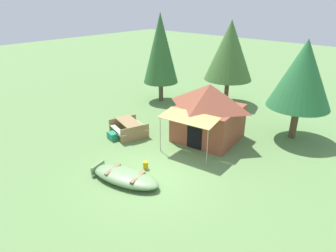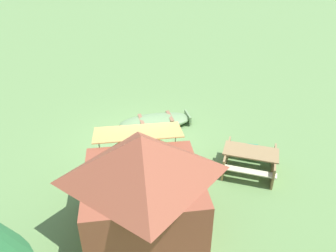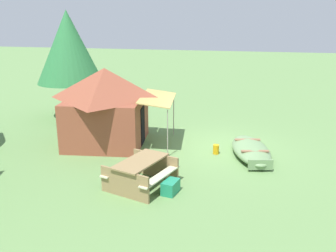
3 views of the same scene
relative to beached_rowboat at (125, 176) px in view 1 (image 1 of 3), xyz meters
name	(u,v)px [view 1 (image 1 of 3)]	position (x,y,z in m)	size (l,w,h in m)	color
ground_plane	(156,174)	(0.54, 1.19, -0.22)	(80.00, 80.00, 0.00)	#5F854A
beached_rowboat	(125,176)	(0.00, 0.00, 0.00)	(3.12, 1.82, 0.43)	#688958
canvas_cabin_tent	(209,111)	(0.18, 5.25, 1.23)	(3.41, 4.25, 2.81)	brown
picnic_table	(129,126)	(-3.08, 2.94, 0.26)	(2.08, 1.96, 0.78)	olive
cooler_box	(112,136)	(-3.31, 2.05, -0.04)	(0.55, 0.35, 0.36)	#1E855E
fuel_can	(146,165)	(-0.06, 1.17, -0.06)	(0.21, 0.21, 0.33)	orange
pine_tree_back_left	(161,49)	(-5.64, 8.12, 3.26)	(2.26, 2.26, 5.70)	brown
pine_tree_back_right	(230,50)	(-2.08, 10.64, 3.22)	(3.03, 3.03, 5.30)	brown
pine_tree_far_center	(303,74)	(3.29, 8.24, 3.02)	(2.96, 2.96, 4.87)	brown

